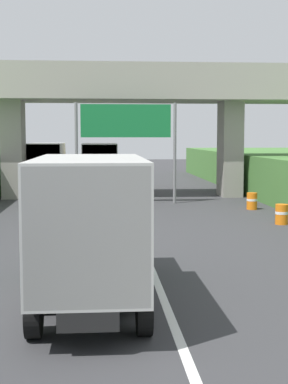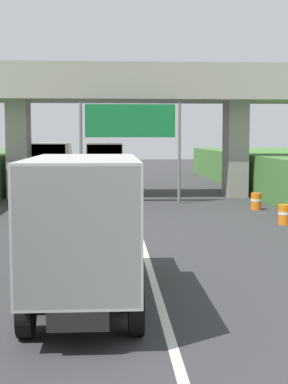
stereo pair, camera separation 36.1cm
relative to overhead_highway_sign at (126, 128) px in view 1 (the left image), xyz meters
The scene contains 9 objects.
lane_centre_stripe 5.91m from the overhead_highway_sign, 90.00° to the right, with size 0.20×101.77×0.01m, color white.
overpass_bridge 4.24m from the overhead_highway_sign, 90.00° to the left, with size 40.00×4.80×8.35m.
overhead_highway_sign is the anchor object (origin of this frame).
truck_yellow 7.27m from the overhead_highway_sign, 102.89° to the left, with size 2.44×7.30×3.44m.
truck_white 10.19m from the overhead_highway_sign, 122.05° to the left, with size 2.44×7.30×3.44m.
truck_green 20.09m from the overhead_highway_sign, 94.96° to the right, with size 2.44×7.30×3.44m.
car_black 26.26m from the overhead_highway_sign, 100.88° to the left, with size 1.86×4.10×1.72m.
construction_barrel_4 11.37m from the overhead_highway_sign, 52.21° to the right, with size 0.57×0.57×0.90m.
construction_barrel_5 8.33m from the overhead_highway_sign, 25.94° to the right, with size 0.57×0.57×0.90m.
Camera 1 is at (-1.49, 1.87, 3.89)m, focal length 53.29 mm.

